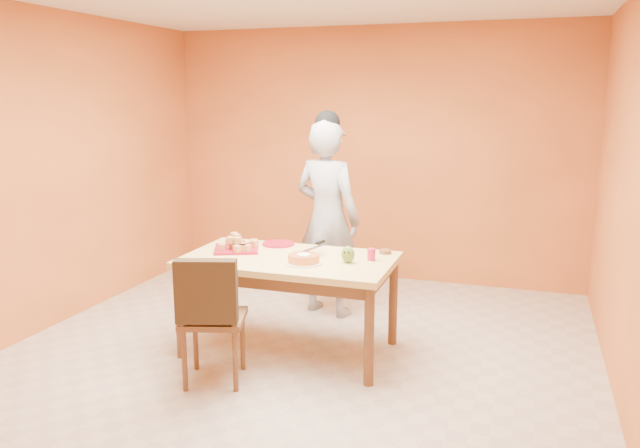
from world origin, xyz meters
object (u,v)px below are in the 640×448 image
(pastry_platter, at_px, (236,249))
(person, at_px, (327,219))
(egg_ornament, at_px, (348,254))
(magenta_glass, at_px, (371,254))
(dining_table, at_px, (289,269))
(sponge_cake, at_px, (304,258))
(red_dinner_plate, at_px, (278,244))
(dining_chair, at_px, (212,316))
(checker_tin, at_px, (385,252))

(pastry_platter, bearing_deg, person, 60.51)
(egg_ornament, bearing_deg, magenta_glass, 26.38)
(dining_table, distance_m, egg_ornament, 0.50)
(pastry_platter, distance_m, magenta_glass, 1.11)
(sponge_cake, bearing_deg, person, 98.81)
(magenta_glass, bearing_deg, sponge_cake, -151.30)
(dining_table, bearing_deg, egg_ornament, -1.55)
(red_dinner_plate, relative_size, sponge_cake, 1.15)
(pastry_platter, relative_size, magenta_glass, 3.83)
(dining_chair, xyz_separation_m, egg_ornament, (0.78, 0.67, 0.34))
(person, bearing_deg, egg_ornament, 131.10)
(dining_chair, bearing_deg, dining_table, 48.12)
(sponge_cake, distance_m, egg_ornament, 0.33)
(dining_chair, distance_m, person, 1.69)
(dining_table, height_order, sponge_cake, sponge_cake)
(dining_chair, height_order, pastry_platter, dining_chair)
(dining_table, relative_size, sponge_cake, 6.86)
(sponge_cake, xyz_separation_m, egg_ornament, (0.31, 0.12, 0.02))
(person, height_order, egg_ornament, person)
(person, height_order, sponge_cake, person)
(checker_tin, bearing_deg, person, 138.78)
(pastry_platter, height_order, sponge_cake, sponge_cake)
(person, distance_m, checker_tin, 0.90)
(dining_table, bearing_deg, person, 89.71)
(pastry_platter, height_order, magenta_glass, magenta_glass)
(person, height_order, magenta_glass, person)
(magenta_glass, bearing_deg, red_dinner_plate, 164.46)
(person, bearing_deg, dining_table, 104.43)
(dining_chair, relative_size, sponge_cake, 4.00)
(magenta_glass, bearing_deg, checker_tin, 77.53)
(red_dinner_plate, height_order, checker_tin, checker_tin)
(dining_chair, bearing_deg, person, 61.48)
(dining_chair, height_order, egg_ornament, dining_chair)
(dining_chair, distance_m, magenta_glass, 1.26)
(dining_chair, bearing_deg, red_dinner_plate, 68.20)
(dining_chair, relative_size, pastry_platter, 2.71)
(dining_table, distance_m, magenta_glass, 0.65)
(sponge_cake, height_order, magenta_glass, magenta_glass)
(magenta_glass, distance_m, checker_tin, 0.24)
(dining_table, distance_m, dining_chair, 0.77)
(dining_chair, xyz_separation_m, red_dinner_plate, (0.08, 1.03, 0.28))
(red_dinner_plate, bearing_deg, person, 68.09)
(sponge_cake, height_order, checker_tin, sponge_cake)
(dining_table, relative_size, magenta_glass, 17.82)
(person, distance_m, red_dinner_plate, 0.64)
(sponge_cake, distance_m, magenta_glass, 0.51)
(dining_table, bearing_deg, pastry_platter, 171.02)
(person, distance_m, pastry_platter, 1.00)
(sponge_cake, relative_size, magenta_glass, 2.60)
(sponge_cake, bearing_deg, pastry_platter, 162.12)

